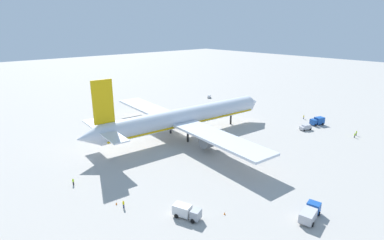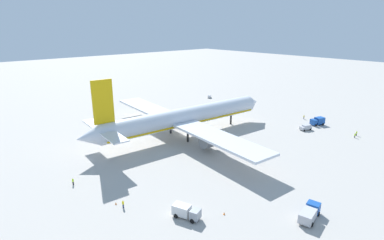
{
  "view_description": "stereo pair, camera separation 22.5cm",
  "coord_description": "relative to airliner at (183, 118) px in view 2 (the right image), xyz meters",
  "views": [
    {
      "loc": [
        -64.23,
        -75.62,
        36.62
      ],
      "look_at": [
        -0.46,
        -3.62,
        6.63
      ],
      "focal_mm": 28.27,
      "sensor_mm": 36.0,
      "label": 1
    },
    {
      "loc": [
        -64.06,
        -75.77,
        36.62
      ],
      "look_at": [
        -0.46,
        -3.62,
        6.63
      ],
      "focal_mm": 28.27,
      "sensor_mm": 36.0,
      "label": 2
    }
  ],
  "objects": [
    {
      "name": "service_truck_2",
      "position": [
        -29.32,
        -36.08,
        -5.21
      ],
      "size": [
        4.09,
        6.09,
        2.54
      ],
      "color": "#999EA5",
      "rests_on": "ground"
    },
    {
      "name": "ground_worker_2",
      "position": [
        -41.29,
        -8.15,
        -5.76
      ],
      "size": [
        0.44,
        0.44,
        1.72
      ],
      "color": "black",
      "rests_on": "ground"
    },
    {
      "name": "service_truck_0",
      "position": [
        -11.32,
        -52.61,
        -5.27
      ],
      "size": [
        7.1,
        3.72,
        2.4
      ],
      "color": "#194CA5",
      "rests_on": "ground"
    },
    {
      "name": "ground_worker_0",
      "position": [
        45.78,
        -39.46,
        -5.76
      ],
      "size": [
        0.57,
        0.57,
        1.73
      ],
      "color": "#3F3F47",
      "rests_on": "ground"
    },
    {
      "name": "ground_worker_3",
      "position": [
        -37.03,
        -24.75,
        -5.75
      ],
      "size": [
        0.42,
        0.42,
        1.75
      ],
      "color": "navy",
      "rests_on": "ground"
    },
    {
      "name": "ground_plane",
      "position": [
        1.36,
        -0.02,
        -6.64
      ],
      "size": [
        600.0,
        600.0,
        0.0
      ],
      "primitive_type": "plane",
      "color": "#ADA8A0"
    },
    {
      "name": "service_truck_1",
      "position": [
        47.22,
        -24.58,
        -5.06
      ],
      "size": [
        5.91,
        4.1,
        2.92
      ],
      "color": "#194CA5",
      "rests_on": "ground"
    },
    {
      "name": "airliner",
      "position": [
        0.0,
        0.0,
        0.0
      ],
      "size": [
        72.91,
        77.01,
        22.6
      ],
      "color": "silver",
      "rests_on": "ground"
    },
    {
      "name": "traffic_cone_1",
      "position": [
        -22.87,
        -40.47,
        -6.36
      ],
      "size": [
        0.36,
        0.36,
        0.55
      ],
      "primitive_type": "cone",
      "color": "orange",
      "rests_on": "ground"
    },
    {
      "name": "baggage_cart_0",
      "position": [
        48.07,
        35.82,
        -5.81
      ],
      "size": [
        3.05,
        2.5,
        1.53
      ],
      "color": "gray",
      "rests_on": "ground"
    },
    {
      "name": "ground_worker_4",
      "position": [
        50.25,
        -17.2,
        -5.76
      ],
      "size": [
        0.56,
        0.56,
        1.74
      ],
      "color": "#3F3F47",
      "rests_on": "ground"
    },
    {
      "name": "service_van",
      "position": [
        38.25,
        -24.65,
        -5.61
      ],
      "size": [
        4.87,
        3.1,
        1.97
      ],
      "color": "silver",
      "rests_on": "ground"
    },
    {
      "name": "traffic_cone_0",
      "position": [
        -37.61,
        -22.61,
        -6.36
      ],
      "size": [
        0.36,
        0.36,
        0.55
      ],
      "primitive_type": "cone",
      "color": "orange",
      "rests_on": "ground"
    },
    {
      "name": "ground_worker_1",
      "position": [
        43.23,
        -39.93,
        -5.81
      ],
      "size": [
        0.56,
        0.56,
        1.64
      ],
      "color": "#3F3F47",
      "rests_on": "ground"
    }
  ]
}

